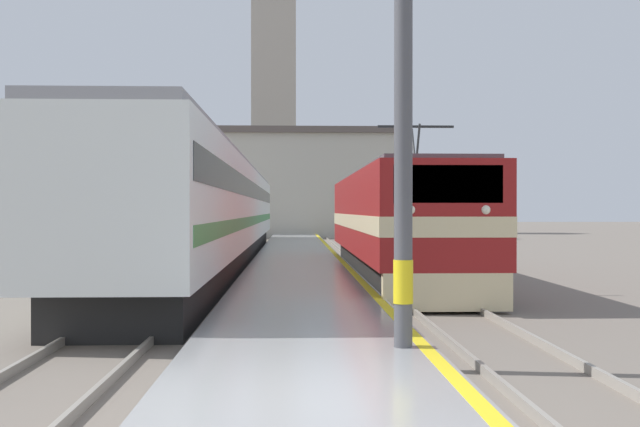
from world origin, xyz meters
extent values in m
plane|color=#70665B|center=(0.00, 30.00, 0.00)|extent=(200.00, 200.00, 0.00)
cube|color=#999999|center=(0.00, 25.00, 0.17)|extent=(3.48, 140.00, 0.35)
cube|color=yellow|center=(1.59, 25.00, 0.35)|extent=(0.20, 140.00, 0.00)
cube|color=#70665B|center=(3.04, 25.00, 0.01)|extent=(2.84, 140.00, 0.02)
cube|color=gray|center=(2.32, 25.00, 0.09)|extent=(0.07, 140.00, 0.14)
cube|color=gray|center=(3.76, 25.00, 0.09)|extent=(0.07, 140.00, 0.14)
cube|color=#70665B|center=(-3.26, 25.00, 0.01)|extent=(2.83, 140.00, 0.02)
cube|color=gray|center=(-3.97, 25.00, 0.09)|extent=(0.07, 140.00, 0.14)
cube|color=gray|center=(-2.54, 25.00, 0.09)|extent=(0.07, 140.00, 0.14)
cube|color=black|center=(3.04, 16.49, 0.45)|extent=(2.46, 15.42, 0.90)
cube|color=maroon|center=(3.04, 16.49, 2.11)|extent=(2.90, 16.76, 2.43)
cube|color=beige|center=(3.04, 16.49, 1.87)|extent=(2.92, 16.78, 0.44)
cube|color=beige|center=(3.04, 8.26, 0.50)|extent=(2.75, 0.30, 0.81)
cube|color=black|center=(3.04, 8.17, 2.78)|extent=(2.32, 0.12, 0.80)
sphere|color=white|center=(2.24, 8.13, 2.24)|extent=(0.20, 0.20, 0.20)
sphere|color=white|center=(3.84, 8.13, 2.24)|extent=(0.20, 0.20, 0.20)
cube|color=#4C4C51|center=(3.04, 16.49, 3.39)|extent=(2.61, 15.92, 0.12)
cylinder|color=#333333|center=(3.04, 11.95, 3.95)|extent=(0.06, 0.63, 1.03)
cylinder|color=#333333|center=(3.04, 12.65, 3.95)|extent=(0.06, 0.63, 1.03)
cube|color=#262626|center=(3.04, 12.30, 4.45)|extent=(2.03, 0.08, 0.06)
cube|color=black|center=(-3.26, 24.27, 0.45)|extent=(2.46, 38.85, 0.90)
cube|color=silver|center=(-3.26, 24.27, 2.41)|extent=(2.90, 40.47, 3.02)
cube|color=black|center=(-3.26, 24.27, 3.02)|extent=(2.92, 39.66, 0.64)
cube|color=#338442|center=(-3.26, 24.27, 1.81)|extent=(2.92, 39.66, 0.36)
cube|color=gray|center=(-3.26, 24.27, 4.02)|extent=(2.67, 40.47, 0.20)
cylinder|color=#4C4C51|center=(1.29, 2.75, 4.52)|extent=(0.25, 0.25, 8.35)
cylinder|color=yellow|center=(1.29, 2.75, 1.25)|extent=(0.27, 0.27, 0.60)
cube|color=#ADA393|center=(-2.05, 66.04, 13.58)|extent=(4.27, 4.27, 27.17)
cube|color=#B7B2A3|center=(-2.81, 53.25, 4.09)|extent=(22.66, 6.64, 8.17)
cube|color=#564C47|center=(-2.81, 53.25, 8.42)|extent=(23.26, 7.24, 0.50)
camera|label=1|loc=(-0.23, -7.47, 2.23)|focal=42.00mm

